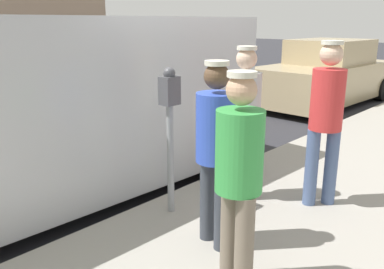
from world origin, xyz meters
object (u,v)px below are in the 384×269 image
(parking_meter_near, at_px, (170,116))
(pedestrian_in_green, at_px, (239,171))
(pedestrian_in_gray, at_px, (245,114))
(pedestrian_in_red, at_px, (326,114))
(pedestrian_in_blue, at_px, (216,144))
(parked_sedan_ahead, at_px, (325,76))
(parked_van, at_px, (48,106))

(parking_meter_near, bearing_deg, pedestrian_in_green, -24.00)
(pedestrian_in_gray, xyz_separation_m, pedestrian_in_red, (0.72, 0.44, 0.04))
(pedestrian_in_green, relative_size, pedestrian_in_gray, 0.96)
(parking_meter_near, relative_size, pedestrian_in_blue, 0.92)
(pedestrian_in_gray, height_order, parked_sedan_ahead, pedestrian_in_gray)
(pedestrian_in_green, height_order, pedestrian_in_gray, pedestrian_in_gray)
(pedestrian_in_blue, xyz_separation_m, parked_sedan_ahead, (-2.44, 7.39, -0.34))
(pedestrian_in_blue, height_order, parked_van, parked_van)
(parking_meter_near, bearing_deg, parked_van, -161.75)
(pedestrian_in_gray, bearing_deg, pedestrian_in_green, -55.99)
(pedestrian_in_red, height_order, parked_van, parked_van)
(parking_meter_near, bearing_deg, pedestrian_in_blue, -14.47)
(pedestrian_in_blue, distance_m, pedestrian_in_gray, 1.07)
(parking_meter_near, bearing_deg, parked_sedan_ahead, 103.20)
(pedestrian_in_red, bearing_deg, parked_sedan_ahead, 114.81)
(pedestrian_in_green, height_order, pedestrian_in_red, pedestrian_in_red)
(pedestrian_in_gray, bearing_deg, pedestrian_in_red, 31.41)
(parked_van, height_order, parked_sedan_ahead, parked_van)
(pedestrian_in_red, relative_size, parked_van, 0.33)
(parking_meter_near, bearing_deg, pedestrian_in_gray, 66.26)
(parked_van, distance_m, parked_sedan_ahead, 7.71)
(pedestrian_in_blue, distance_m, parked_van, 2.27)
(pedestrian_in_green, relative_size, pedestrian_in_blue, 0.99)
(parking_meter_near, relative_size, parked_sedan_ahead, 0.34)
(pedestrian_in_blue, height_order, pedestrian_in_gray, pedestrian_in_gray)
(parked_van, bearing_deg, pedestrian_in_red, 33.91)
(pedestrian_in_gray, xyz_separation_m, parked_sedan_ahead, (-2.04, 6.41, -0.38))
(parking_meter_near, height_order, pedestrian_in_blue, pedestrian_in_blue)
(pedestrian_in_green, distance_m, pedestrian_in_blue, 0.63)
(pedestrian_in_blue, bearing_deg, pedestrian_in_gray, 112.16)
(parked_sedan_ahead, bearing_deg, pedestrian_in_red, -65.19)
(pedestrian_in_blue, xyz_separation_m, pedestrian_in_red, (0.32, 1.43, 0.08))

